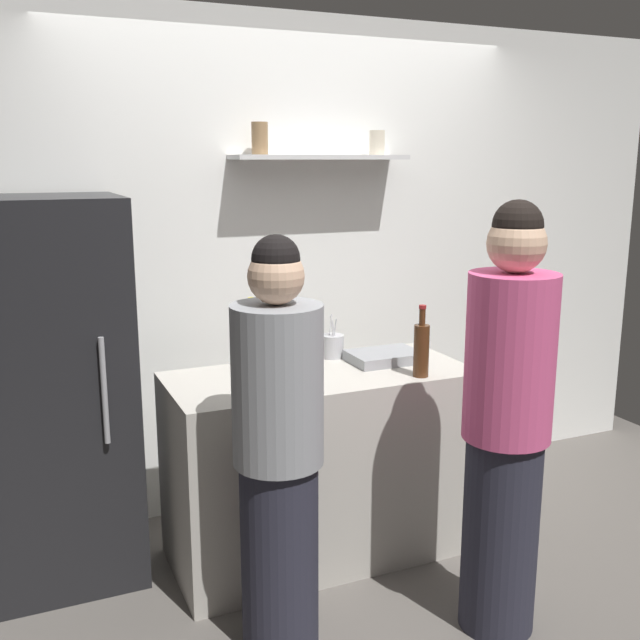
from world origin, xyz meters
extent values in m
plane|color=#59544F|center=(0.00, 0.00, 0.00)|extent=(5.28, 5.28, 0.00)
cube|color=white|center=(0.00, 1.25, 1.30)|extent=(4.80, 0.10, 2.60)
cube|color=silver|center=(0.10, 1.09, 1.88)|extent=(0.94, 0.22, 0.02)
cylinder|color=olive|center=(-0.23, 1.09, 1.97)|extent=(0.08, 0.08, 0.16)
cylinder|color=beige|center=(0.43, 1.09, 1.95)|extent=(0.08, 0.08, 0.13)
cube|color=black|center=(-1.30, 0.85, 0.86)|extent=(0.68, 0.63, 1.72)
cylinder|color=#99999E|center=(-1.11, 0.52, 0.94)|extent=(0.02, 0.02, 0.45)
cube|color=#B7B2A8|center=(-0.14, 0.53, 0.45)|extent=(1.41, 0.63, 0.90)
cube|color=gray|center=(0.22, 0.58, 0.93)|extent=(0.34, 0.24, 0.05)
cylinder|color=#B2B2B7|center=(0.02, 0.76, 0.96)|extent=(0.11, 0.11, 0.11)
cylinder|color=silver|center=(0.01, 0.73, 1.03)|extent=(0.03, 0.01, 0.18)
cylinder|color=silver|center=(0.03, 0.75, 1.02)|extent=(0.04, 0.02, 0.16)
cylinder|color=silver|center=(0.03, 0.76, 1.02)|extent=(0.01, 0.04, 0.16)
cylinder|color=silver|center=(0.01, 0.77, 1.03)|extent=(0.03, 0.03, 0.18)
cylinder|color=#19471E|center=(-0.39, 0.59, 1.02)|extent=(0.07, 0.07, 0.24)
cylinder|color=#19471E|center=(-0.39, 0.59, 1.19)|extent=(0.03, 0.03, 0.10)
cylinder|color=black|center=(-0.39, 0.59, 1.25)|extent=(0.03, 0.03, 0.02)
cylinder|color=#472814|center=(0.25, 0.30, 1.02)|extent=(0.07, 0.07, 0.24)
cylinder|color=#472814|center=(0.25, 0.30, 1.18)|extent=(0.03, 0.03, 0.08)
cylinder|color=maroon|center=(0.25, 0.30, 1.22)|extent=(0.03, 0.03, 0.02)
cylinder|color=black|center=(-0.39, 0.77, 1.01)|extent=(0.07, 0.07, 0.23)
cylinder|color=black|center=(-0.39, 0.77, 1.17)|extent=(0.03, 0.03, 0.09)
cylinder|color=gold|center=(-0.39, 0.77, 1.23)|extent=(0.03, 0.03, 0.02)
cylinder|color=silver|center=(-0.27, 0.49, 1.00)|extent=(0.08, 0.08, 0.20)
cylinder|color=silver|center=(-0.27, 0.49, 1.12)|extent=(0.04, 0.04, 0.03)
cylinder|color=blue|center=(-0.27, 0.49, 1.14)|extent=(0.05, 0.05, 0.02)
cylinder|color=#262633|center=(0.28, -0.28, 0.41)|extent=(0.30, 0.30, 0.81)
cylinder|color=#D14C7F|center=(0.28, -0.28, 1.13)|extent=(0.34, 0.34, 0.64)
sphere|color=#D8AD8C|center=(0.28, -0.28, 1.57)|extent=(0.22, 0.22, 0.22)
sphere|color=black|center=(0.28, -0.28, 1.63)|extent=(0.19, 0.19, 0.19)
cylinder|color=#262633|center=(-0.56, -0.04, 0.38)|extent=(0.30, 0.30, 0.76)
cylinder|color=gray|center=(-0.56, -0.04, 1.06)|extent=(0.34, 0.34, 0.60)
sphere|color=#D8AD8C|center=(-0.56, -0.04, 1.46)|extent=(0.21, 0.21, 0.21)
sphere|color=black|center=(-0.56, -0.04, 1.52)|extent=(0.17, 0.17, 0.17)
camera|label=1|loc=(-1.45, -2.46, 1.87)|focal=41.26mm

